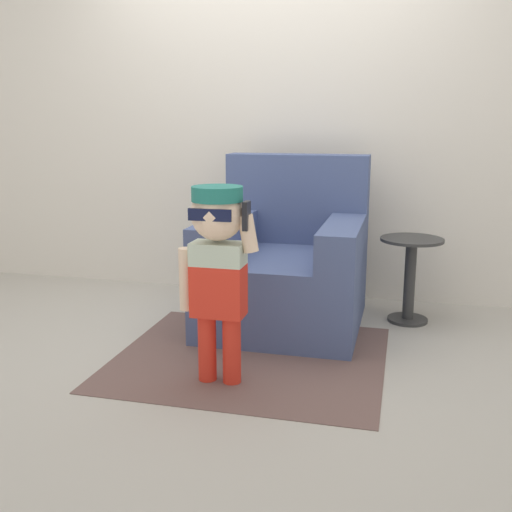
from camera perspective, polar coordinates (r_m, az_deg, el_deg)
name	(u,v)px	position (r m, az deg, el deg)	size (l,w,h in m)	color
ground_plane	(242,326)	(3.72, -1.37, -6.64)	(10.00, 10.00, 0.00)	#ADA89E
wall_back	(272,111)	(4.30, 1.50, 13.62)	(10.00, 0.05, 2.60)	silver
armchair	(287,266)	(3.71, 2.95, -0.96)	(0.92, 1.01, 1.02)	#475684
person_child	(218,254)	(2.78, -3.68, 0.17)	(0.39, 0.29, 0.95)	red
side_table	(410,272)	(3.83, 14.47, -1.47)	(0.38, 0.38, 0.53)	#333333
rug	(250,357)	(3.24, -0.55, -9.59)	(1.41, 1.25, 0.01)	brown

